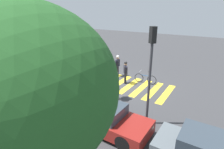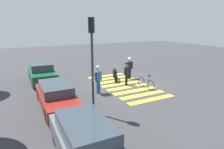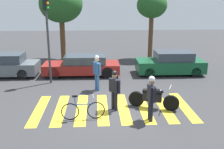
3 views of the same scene
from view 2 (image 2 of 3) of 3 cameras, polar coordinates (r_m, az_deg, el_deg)
The scene contains 11 objects.
ground_plane at distance 14.57m, azimuth 3.71°, elevation -3.17°, with size 60.00×60.00×0.00m, color #38383A.
police_motorcycle at distance 15.94m, azimuth 0.82°, elevation 0.16°, with size 2.07×1.03×1.06m.
leaning_bicycle at distance 14.02m, azimuth 9.83°, elevation -2.43°, with size 1.71×0.46×1.01m.
officer_on_foot at distance 16.08m, azimuth 5.09°, elevation 2.33°, with size 0.25×0.67×1.80m.
officer_by_motorcycle at distance 14.43m, azimuth 4.23°, elevation 0.76°, with size 0.45×0.53×1.74m.
pedestrian_bystander at distance 12.64m, azimuth -4.02°, elevation -0.80°, with size 0.41×0.62×1.86m.
crosswalk_stripes at distance 14.57m, azimuth 3.71°, elevation -3.16°, with size 6.75×3.29×0.01m.
car_grey_coupe at distance 6.75m, azimuth -7.16°, elevation -19.31°, with size 4.70×1.73×1.40m.
car_maroon_wagon at distance 11.17m, azimuth -15.82°, elevation -5.94°, with size 4.67×1.78×1.26m.
car_green_compact at distance 16.41m, azimuth -19.74°, elevation 0.48°, with size 4.19×1.84×1.44m.
traffic_light_pole at distance 9.35m, azimuth -5.79°, elevation 6.53°, with size 0.35×0.34×4.71m.
Camera 2 is at (-11.88, 7.21, 4.40)m, focal length 31.46 mm.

